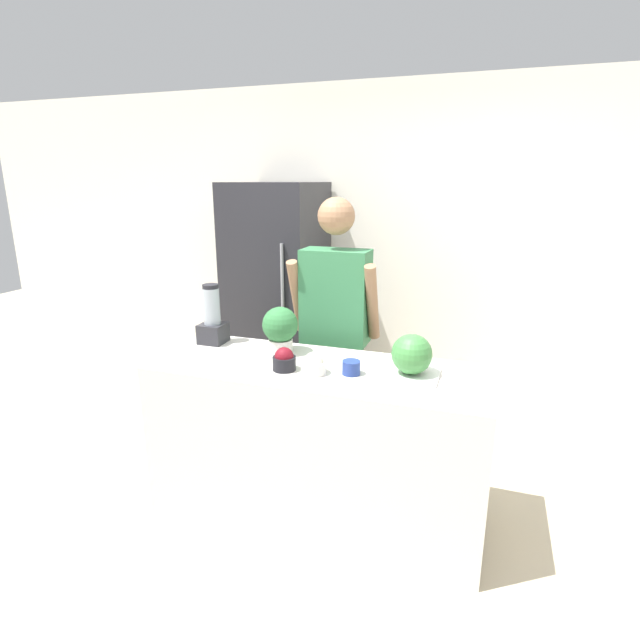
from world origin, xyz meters
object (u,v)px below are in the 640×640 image
Objects in this scene: person at (335,332)px; potted_plant at (280,328)px; refrigerator at (278,300)px; bowl_cream at (314,365)px; watermelon at (412,354)px; bowl_cherries at (284,360)px; bowl_small_blue at (351,368)px; blender at (212,320)px.

person reaches higher than potted_plant.
refrigerator is 14.04× the size of bowl_cream.
potted_plant is (-0.29, 0.25, 0.10)m from bowl_cream.
bowl_cream is at bearing -164.99° from watermelon.
refrigerator is 1.77m from watermelon.
bowl_cream is at bearing -40.41° from potted_plant.
watermelon is at bearing 11.49° from bowl_cherries.
refrigerator reaches higher than bowl_cherries.
person is 18.88× the size of bowl_small_blue.
bowl_cherries is 0.94× the size of bowl_cream.
bowl_cherries is (-0.07, -0.69, 0.04)m from person.
watermelon is at bearing -44.00° from refrigerator.
bowl_small_blue is at bearing 9.02° from bowl_cherries.
refrigerator reaches higher than person.
watermelon is 1.57× the size of bowl_cream.
bowl_small_blue is (0.28, -0.63, 0.02)m from person.
bowl_small_blue is at bearing 16.03° from bowl_cream.
potted_plant is (0.46, -0.04, 0.00)m from blender.
person is 0.81m from watermelon.
refrigerator is at bearing 136.05° from person.
refrigerator is 6.84× the size of potted_plant.
bowl_cream reaches higher than bowl_small_blue.
bowl_cherries is at bearing -170.98° from bowl_small_blue.
refrigerator is 1.63m from bowl_small_blue.
refrigerator is 8.93× the size of watermelon.
bowl_small_blue is (0.98, -1.30, 0.01)m from refrigerator.
watermelon reaches higher than bowl_small_blue.
bowl_cherries is 1.32× the size of bowl_small_blue.
potted_plant is at bearing -113.99° from person.
bowl_small_blue is (-0.29, -0.08, -0.08)m from watermelon.
watermelon is at bearing -7.10° from blender.
refrigerator is at bearing 114.76° from bowl_cherries.
watermelon is at bearing -44.05° from person.
bowl_cherries is at bearing -168.51° from watermelon.
potted_plant is at bearing 157.89° from bowl_small_blue.
potted_plant reaches higher than bowl_small_blue.
bowl_cherries reaches higher than bowl_small_blue.
blender is 0.46m from potted_plant.
person reaches higher than bowl_cherries.
potted_plant reaches higher than bowl_cherries.
bowl_small_blue is (0.19, 0.05, -0.01)m from bowl_cream.
bowl_cherries is at bearing -62.95° from potted_plant.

